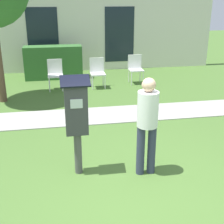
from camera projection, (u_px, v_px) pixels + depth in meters
The scene contains 9 objects.
ground_plane at pixel (131, 189), 4.63m from camera, with size 40.00×40.00×0.00m, color #476B2D.
sidewalk at pixel (101, 115), 7.43m from camera, with size 12.00×1.10×0.02m.
building_facade at pixel (81, 27), 11.40m from camera, with size 10.00×0.26×3.20m.
parking_meter at pixel (76, 114), 4.71m from camera, with size 0.44×0.31×1.59m.
person_standing at pixel (147, 120), 4.74m from camera, with size 0.32×0.32×1.58m.
outdoor_chair_left at pixel (55, 72), 9.35m from camera, with size 0.44×0.44×0.90m.
outdoor_chair_middle at pixel (97, 70), 9.55m from camera, with size 0.44×0.44×0.90m.
outdoor_chair_right at pixel (135, 67), 10.03m from camera, with size 0.44×0.44×0.90m.
hedge_row at pixel (53, 62), 10.57m from camera, with size 1.92×0.60×1.10m.
Camera 1 is at (-0.97, -3.81, 2.71)m, focal length 50.00 mm.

